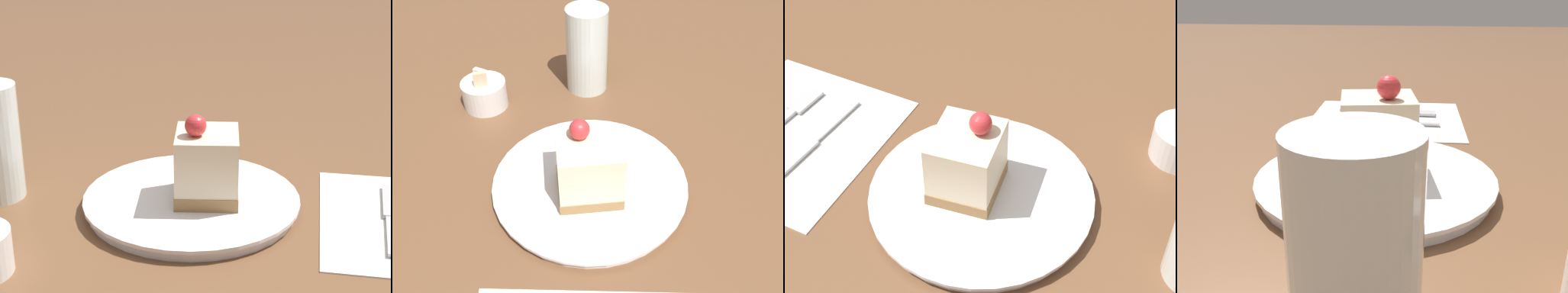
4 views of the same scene
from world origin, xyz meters
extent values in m
plane|color=brown|center=(0.00, 0.00, 0.00)|extent=(4.00, 4.00, 0.00)
cylinder|color=white|center=(0.04, -0.02, 0.01)|extent=(0.23, 0.23, 0.01)
cylinder|color=white|center=(0.04, -0.02, 0.01)|extent=(0.24, 0.24, 0.00)
cube|color=#9E7547|center=(0.02, -0.02, 0.02)|extent=(0.08, 0.08, 0.01)
cube|color=beige|center=(0.02, -0.02, 0.06)|extent=(0.08, 0.08, 0.06)
sphere|color=red|center=(0.03, -0.01, 0.10)|extent=(0.02, 0.02, 0.02)
cube|color=white|center=(-0.20, -0.03, 0.00)|extent=(0.21, 0.23, 0.00)
cube|color=#B2B2B7|center=(-0.23, -0.05, 0.01)|extent=(0.02, 0.11, 0.00)
cube|color=#B2B2B7|center=(-0.23, 0.02, 0.01)|extent=(0.02, 0.05, 0.00)
cube|color=#B2B2B7|center=(-0.18, -0.07, 0.01)|extent=(0.02, 0.08, 0.00)
cube|color=#B2B2B7|center=(-0.17, 0.01, 0.01)|extent=(0.01, 0.08, 0.00)
cylinder|color=silver|center=(0.27, -0.01, 0.07)|extent=(0.06, 0.06, 0.13)
camera|label=1|loc=(-0.09, 0.62, 0.33)|focal=60.00mm
camera|label=2|loc=(-0.33, -0.03, 0.41)|focal=40.00mm
camera|label=3|loc=(0.25, -0.43, 0.53)|focal=60.00mm
camera|label=4|loc=(0.44, 0.02, 0.19)|focal=40.00mm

